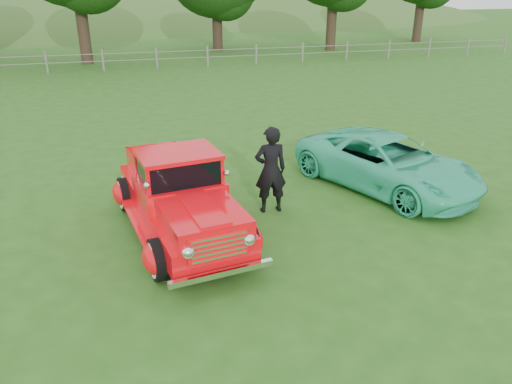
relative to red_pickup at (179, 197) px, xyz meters
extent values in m
plane|color=#245316|center=(1.31, -1.14, -0.80)|extent=(140.00, 140.00, 0.00)
ellipsoid|color=#365B21|center=(21.31, 60.86, -4.65)|extent=(72.00, 52.00, 14.00)
cube|color=#6B655B|center=(1.31, 20.86, -0.25)|extent=(48.00, 0.04, 0.04)
cube|color=#6B655B|center=(1.31, 20.86, 0.15)|extent=(48.00, 0.04, 0.04)
cylinder|color=#2F1F17|center=(-2.69, 23.86, 1.62)|extent=(0.70, 0.70, 4.84)
cylinder|color=#2F1F17|center=(6.31, 27.86, 1.07)|extent=(0.70, 0.70, 3.74)
cylinder|color=#2F1F17|center=(14.31, 25.86, 1.40)|extent=(0.70, 0.70, 4.40)
cylinder|color=#2F1F17|center=(23.31, 28.86, 1.29)|extent=(0.70, 0.70, 4.18)
cylinder|color=black|center=(-0.59, -1.62, -0.42)|extent=(0.35, 0.79, 0.76)
cylinder|color=black|center=(1.05, -1.37, -0.42)|extent=(0.35, 0.79, 0.76)
cylinder|color=black|center=(-1.06, 1.44, -0.42)|extent=(0.35, 0.79, 0.76)
cylinder|color=black|center=(0.58, 1.69, -0.42)|extent=(0.35, 0.79, 0.76)
cube|color=red|center=(-0.01, 0.04, -0.22)|extent=(2.23, 4.79, 0.44)
ellipsoid|color=red|center=(-0.66, -1.63, -0.38)|extent=(0.52, 0.80, 0.54)
ellipsoid|color=red|center=(1.12, -1.36, -0.38)|extent=(0.52, 0.80, 0.54)
ellipsoid|color=red|center=(-1.13, 1.43, -0.38)|extent=(0.52, 0.80, 0.54)
ellipsoid|color=red|center=(0.65, 1.70, -0.38)|extent=(0.52, 0.80, 0.54)
cube|color=red|center=(0.23, -1.50, 0.17)|extent=(1.56, 1.78, 0.42)
cube|color=red|center=(0.01, -0.06, 0.19)|extent=(1.78, 1.57, 0.44)
cube|color=black|center=(0.01, -0.06, 0.66)|extent=(1.60, 1.32, 0.50)
cube|color=red|center=(0.01, -0.06, 0.94)|extent=(1.69, 1.43, 0.08)
cube|color=red|center=(-0.21, 1.37, 0.15)|extent=(1.46, 2.10, 0.45)
cube|color=white|center=(0.35, -2.30, 0.05)|extent=(1.07, 0.26, 0.50)
cube|color=white|center=(0.36, -2.40, -0.38)|extent=(1.80, 0.37, 0.10)
cube|color=white|center=(-0.37, 2.43, -0.38)|extent=(1.71, 0.36, 0.10)
imported|color=#32CA98|center=(5.25, 1.08, -0.13)|extent=(3.91, 5.25, 1.32)
imported|color=black|center=(2.07, 0.54, 0.19)|extent=(0.73, 0.49, 1.96)
camera|label=1|loc=(-0.93, -9.24, 4.04)|focal=35.00mm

